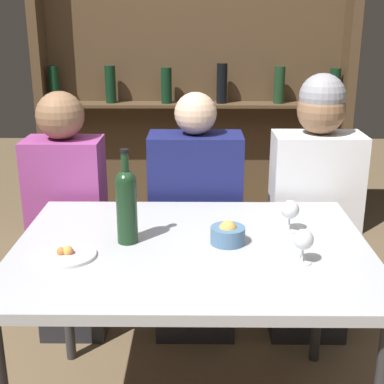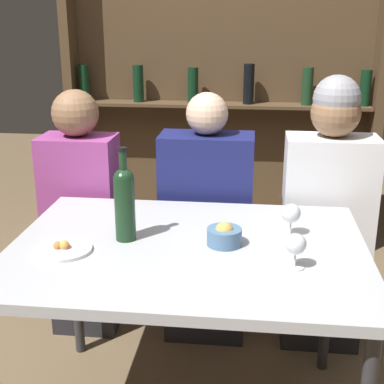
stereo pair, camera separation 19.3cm
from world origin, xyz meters
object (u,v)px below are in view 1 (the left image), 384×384
at_px(wine_bottle, 126,203).
at_px(snack_bowl, 228,234).
at_px(seated_person_center, 195,229).
at_px(wine_glass_0, 303,241).
at_px(wine_glass_1, 290,210).
at_px(seated_person_left, 69,225).
at_px(food_plate_0, 67,255).
at_px(seated_person_right, 313,215).

relative_size(wine_bottle, snack_bowl, 2.77).
xyz_separation_m(snack_bowl, seated_person_center, (-0.11, 0.59, -0.22)).
bearing_deg(wine_glass_0, snack_bowl, 146.56).
distance_m(wine_bottle, wine_glass_1, 0.59).
bearing_deg(seated_person_center, wine_glass_1, -54.03).
relative_size(snack_bowl, seated_person_left, 0.10).
bearing_deg(food_plate_0, snack_bowl, 12.39).
distance_m(seated_person_left, seated_person_right, 1.14).
bearing_deg(seated_person_right, wine_glass_0, -104.98).
height_order(wine_glass_1, snack_bowl, wine_glass_1).
xyz_separation_m(food_plate_0, seated_person_center, (0.42, 0.71, -0.20)).
bearing_deg(seated_person_left, wine_bottle, -58.58).
bearing_deg(snack_bowl, seated_person_center, 100.94).
bearing_deg(wine_glass_0, seated_person_center, 114.90).
bearing_deg(seated_person_center, seated_person_left, -180.00).
height_order(wine_glass_0, seated_person_right, seated_person_right).
height_order(wine_glass_0, food_plate_0, wine_glass_0).
bearing_deg(wine_glass_0, seated_person_left, 141.53).
xyz_separation_m(seated_person_left, seated_person_center, (0.59, 0.00, -0.02)).
height_order(seated_person_left, seated_person_right, seated_person_right).
xyz_separation_m(wine_bottle, seated_person_center, (0.24, 0.58, -0.33)).
relative_size(wine_glass_0, seated_person_left, 0.10).
bearing_deg(food_plate_0, seated_person_left, 103.49).
height_order(seated_person_left, seated_person_center, seated_person_left).
bearing_deg(wine_glass_1, seated_person_right, 67.52).
bearing_deg(seated_person_right, wine_bottle, -143.26).
bearing_deg(food_plate_0, seated_person_right, 36.29).
xyz_separation_m(food_plate_0, snack_bowl, (0.53, 0.12, 0.03)).
bearing_deg(seated_person_left, wine_glass_0, -38.47).
distance_m(wine_bottle, seated_person_center, 0.71).
height_order(wine_glass_1, food_plate_0, wine_glass_1).
distance_m(snack_bowl, seated_person_right, 0.75).
distance_m(wine_glass_1, food_plate_0, 0.80).
relative_size(wine_glass_1, snack_bowl, 0.98).
bearing_deg(wine_bottle, food_plate_0, -145.64).
height_order(seated_person_center, seated_person_right, seated_person_right).
xyz_separation_m(wine_glass_1, seated_person_left, (-0.94, 0.48, -0.25)).
height_order(food_plate_0, snack_bowl, snack_bowl).
distance_m(food_plate_0, seated_person_left, 0.75).
bearing_deg(snack_bowl, wine_bottle, 178.48).
relative_size(wine_glass_0, seated_person_right, 0.09).
bearing_deg(wine_glass_1, food_plate_0, -163.24).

